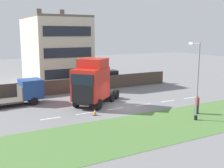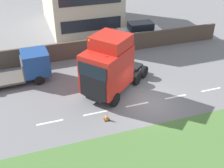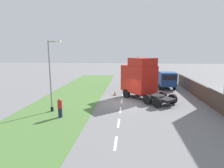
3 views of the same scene
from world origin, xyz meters
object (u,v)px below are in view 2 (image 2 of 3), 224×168
object	(u,v)px
lorry_cab	(109,67)
flatbed_truck	(29,66)
parked_car	(139,33)
traffic_cone_lead	(107,117)

from	to	relation	value
lorry_cab	flatbed_truck	xyz separation A→B (m)	(4.09, 5.56, -1.04)
flatbed_truck	parked_car	bearing A→B (deg)	108.69
flatbed_truck	parked_car	world-z (taller)	flatbed_truck
lorry_cab	parked_car	xyz separation A→B (m)	(8.70, -6.29, -1.32)
traffic_cone_lead	flatbed_truck	bearing A→B (deg)	31.62
parked_car	traffic_cone_lead	world-z (taller)	parked_car
lorry_cab	traffic_cone_lead	size ratio (longest dim) A/B	11.27
lorry_cab	traffic_cone_lead	xyz separation A→B (m)	(-3.06, 1.16, -2.09)
lorry_cab	flatbed_truck	world-z (taller)	lorry_cab
flatbed_truck	traffic_cone_lead	distance (m)	8.46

